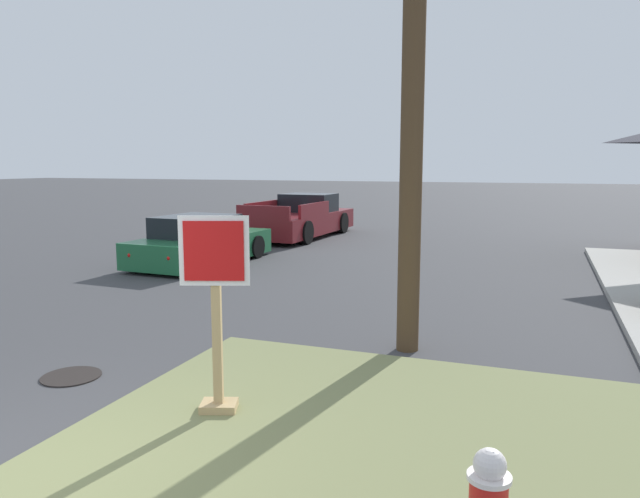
{
  "coord_description": "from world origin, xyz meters",
  "views": [
    {
      "loc": [
        3.76,
        -3.18,
        2.56
      ],
      "look_at": [
        0.94,
        4.38,
        1.39
      ],
      "focal_mm": 33.15,
      "sensor_mm": 36.0,
      "label": 1
    }
  ],
  "objects_px": {
    "manhole_cover": "(71,376)",
    "parked_sedan_green": "(200,243)",
    "stop_sign": "(216,320)",
    "pickup_truck_maroon": "(301,219)"
  },
  "relations": [
    {
      "from": "stop_sign",
      "to": "manhole_cover",
      "type": "relative_size",
      "value": 2.83
    },
    {
      "from": "stop_sign",
      "to": "pickup_truck_maroon",
      "type": "distance_m",
      "value": 15.01
    },
    {
      "from": "manhole_cover",
      "to": "parked_sedan_green",
      "type": "relative_size",
      "value": 0.16
    },
    {
      "from": "stop_sign",
      "to": "manhole_cover",
      "type": "distance_m",
      "value": 2.51
    },
    {
      "from": "stop_sign",
      "to": "parked_sedan_green",
      "type": "bearing_deg",
      "value": 122.84
    },
    {
      "from": "manhole_cover",
      "to": "parked_sedan_green",
      "type": "distance_m",
      "value": 8.2
    },
    {
      "from": "stop_sign",
      "to": "manhole_cover",
      "type": "height_order",
      "value": "stop_sign"
    },
    {
      "from": "manhole_cover",
      "to": "parked_sedan_green",
      "type": "xyz_separation_m",
      "value": [
        -2.92,
        7.64,
        0.53
      ]
    },
    {
      "from": "parked_sedan_green",
      "to": "pickup_truck_maroon",
      "type": "distance_m",
      "value": 6.15
    },
    {
      "from": "parked_sedan_green",
      "to": "pickup_truck_maroon",
      "type": "height_order",
      "value": "pickup_truck_maroon"
    }
  ]
}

